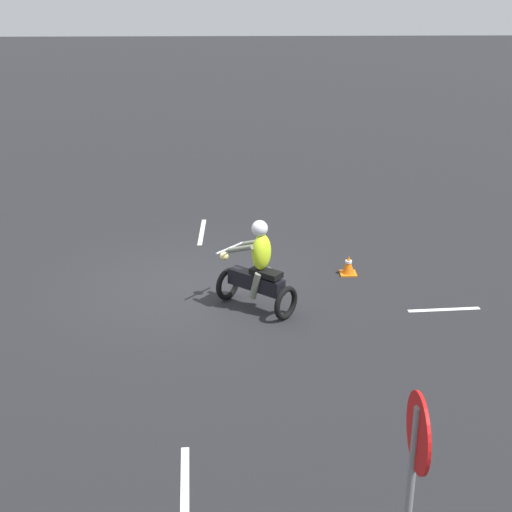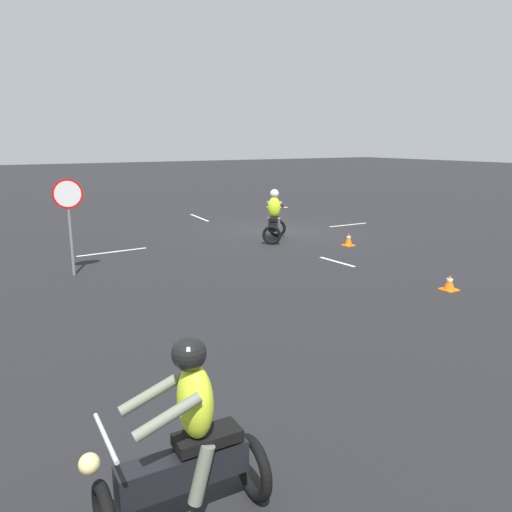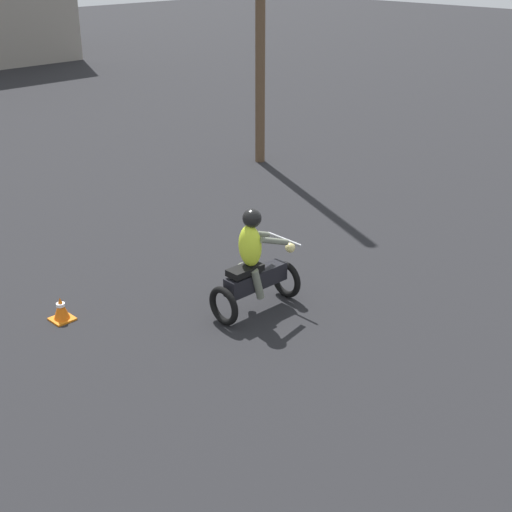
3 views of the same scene
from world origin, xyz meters
TOP-DOWN VIEW (x-y plane):
  - motorcycle_rider_background at (8.27, 11.17)m, footprint 1.52×0.70m
  - traffic_cone_near_right at (6.03, 12.99)m, footprint 0.32×0.32m

SIDE VIEW (x-z plane):
  - traffic_cone_near_right at x=6.03m, z-range -0.01..0.37m
  - motorcycle_rider_background at x=8.27m, z-range -0.10..1.56m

